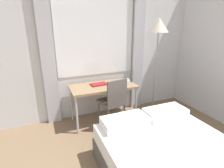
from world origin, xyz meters
TOP-DOWN VIEW (x-y plane):
  - wall_back_with_window at (0.00, 3.19)m, footprint 5.16×0.13m
  - desk at (0.03, 2.82)m, footprint 1.20×0.60m
  - desk_chair at (0.12, 2.53)m, footprint 0.46×0.46m
  - standing_lamp at (1.11, 2.74)m, footprint 0.37×0.37m
  - telephone at (0.47, 2.77)m, footprint 0.13×0.15m
  - book at (-0.03, 2.88)m, footprint 0.31×0.20m

SIDE VIEW (x-z plane):
  - desk_chair at x=0.12m, z-range 0.07..1.00m
  - desk at x=0.03m, z-range 0.30..1.02m
  - book at x=-0.03m, z-range 0.72..0.75m
  - telephone at x=0.47m, z-range 0.71..0.80m
  - wall_back_with_window at x=0.00m, z-range 0.00..2.70m
  - standing_lamp at x=1.11m, z-range 0.71..2.62m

